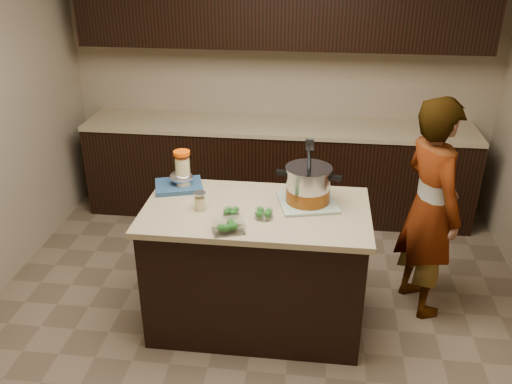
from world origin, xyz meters
The scene contains 13 objects.
ground_plane centered at (0.00, 0.00, 0.00)m, with size 4.00×4.00×0.00m, color brown.
room_shell centered at (0.00, 0.00, 1.71)m, with size 4.04×4.04×2.72m.
back_cabinets centered at (0.00, 1.74, 0.94)m, with size 3.60×0.63×2.33m.
island centered at (0.00, 0.00, 0.45)m, with size 1.46×0.81×0.90m.
dish_towel centered at (0.33, 0.12, 0.91)m, with size 0.36×0.36×0.02m, color #5F8157.
stock_pot centered at (0.33, 0.12, 1.02)m, with size 0.42×0.34×0.43m.
lemonade_pitcher centered at (-0.53, 0.24, 1.03)m, with size 0.12×0.12×0.27m.
mason_jar centered at (-0.35, -0.05, 0.96)m, with size 0.08×0.08×0.13m.
broccoli_tub_left centered at (-0.14, -0.11, 0.92)m, with size 0.13×0.13×0.05m.
broccoli_tub_right centered at (0.06, -0.11, 0.93)m, with size 0.16×0.16×0.06m.
broccoli_tub_rect centered at (-0.13, -0.31, 0.93)m, with size 0.22×0.19×0.07m.
blue_tray centered at (-0.56, 0.25, 0.94)m, with size 0.38×0.34×0.12m.
person centered at (1.16, 0.35, 0.79)m, with size 0.58×0.38×1.59m, color gray.
Camera 1 is at (0.37, -3.06, 2.52)m, focal length 38.00 mm.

